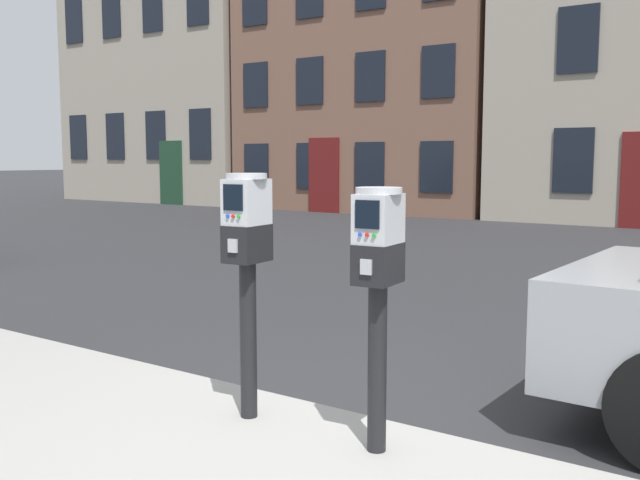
% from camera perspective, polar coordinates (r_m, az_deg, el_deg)
% --- Properties ---
extents(ground_plane, '(160.00, 160.00, 0.00)m').
position_cam_1_polar(ground_plane, '(3.89, 2.71, -16.67)').
color(ground_plane, '#28282B').
extents(parking_meter_near_kerb, '(0.23, 0.26, 1.31)m').
position_cam_1_polar(parking_meter_near_kerb, '(3.79, -5.83, -0.86)').
color(parking_meter_near_kerb, black).
rests_on(parking_meter_near_kerb, sidewalk_slab).
extents(parking_meter_twin_adjacent, '(0.23, 0.26, 1.26)m').
position_cam_1_polar(parking_meter_twin_adjacent, '(3.34, 4.64, -2.51)').
color(parking_meter_twin_adjacent, black).
rests_on(parking_meter_twin_adjacent, sidewalk_slab).
extents(townhouse_brownstone, '(8.18, 5.54, 12.48)m').
position_cam_1_polar(townhouse_brownstone, '(27.73, -10.35, 16.23)').
color(townhouse_brownstone, '#9E9384').
rests_on(townhouse_brownstone, ground_plane).
extents(townhouse_cream_stone, '(7.90, 5.60, 9.52)m').
position_cam_1_polar(townhouse_cream_stone, '(22.52, 5.50, 14.77)').
color(townhouse_cream_stone, brown).
rests_on(townhouse_cream_stone, ground_plane).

